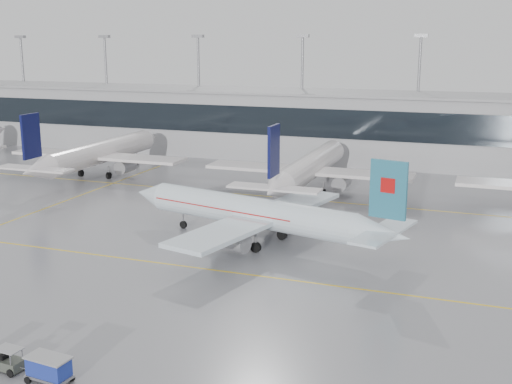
% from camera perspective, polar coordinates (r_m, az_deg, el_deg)
% --- Properties ---
extents(ground, '(320.00, 320.00, 0.00)m').
position_cam_1_polar(ground, '(61.78, -3.86, -6.92)').
color(ground, gray).
rests_on(ground, ground).
extents(taxi_line_main, '(120.00, 0.25, 0.01)m').
position_cam_1_polar(taxi_line_main, '(61.78, -3.86, -6.92)').
color(taxi_line_main, yellow).
rests_on(taxi_line_main, ground).
extents(taxi_line_north, '(120.00, 0.25, 0.01)m').
position_cam_1_polar(taxi_line_north, '(88.84, 3.99, -0.64)').
color(taxi_line_north, yellow).
rests_on(taxi_line_north, ground).
extents(taxi_line_cross, '(0.25, 60.00, 0.01)m').
position_cam_1_polar(taxi_line_cross, '(89.19, -17.72, -1.19)').
color(taxi_line_cross, yellow).
rests_on(taxi_line_cross, ground).
extents(terminal, '(180.00, 15.00, 12.00)m').
position_cam_1_polar(terminal, '(118.34, 8.39, 5.68)').
color(terminal, '#949498').
rests_on(terminal, ground).
extents(terminal_glass, '(180.00, 0.20, 5.00)m').
position_cam_1_polar(terminal_glass, '(110.83, 7.61, 5.99)').
color(terminal_glass, black).
rests_on(terminal_glass, ground).
extents(terminal_roof, '(182.00, 16.00, 0.40)m').
position_cam_1_polar(terminal_roof, '(117.70, 8.49, 8.68)').
color(terminal_roof, gray).
rests_on(terminal_roof, ground).
extents(light_masts, '(156.40, 1.00, 22.60)m').
position_cam_1_polar(light_masts, '(123.49, 9.09, 9.40)').
color(light_masts, gray).
rests_on(light_masts, ground).
extents(air_canada_jet, '(34.20, 27.29, 10.62)m').
position_cam_1_polar(air_canada_jet, '(68.33, 0.35, -1.97)').
color(air_canada_jet, silver).
rests_on(air_canada_jet, ground).
extents(parked_jet_b, '(29.64, 36.96, 11.72)m').
position_cam_1_polar(parked_jet_b, '(106.12, -13.88, 3.33)').
color(parked_jet_b, silver).
rests_on(parked_jet_b, ground).
extents(parked_jet_c, '(29.64, 36.96, 11.72)m').
position_cam_1_polar(parked_jet_c, '(91.51, 4.68, 2.13)').
color(parked_jet_c, silver).
rests_on(parked_jet_c, ground).
extents(baggage_tug, '(3.38, 1.59, 1.62)m').
position_cam_1_polar(baggage_tug, '(46.84, -21.20, -13.94)').
color(baggage_tug, '#3E433A').
rests_on(baggage_tug, ground).
extents(baggage_cart, '(3.03, 1.89, 1.79)m').
position_cam_1_polar(baggage_cart, '(44.28, -17.94, -14.62)').
color(baggage_cart, gray).
rests_on(baggage_cart, ground).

